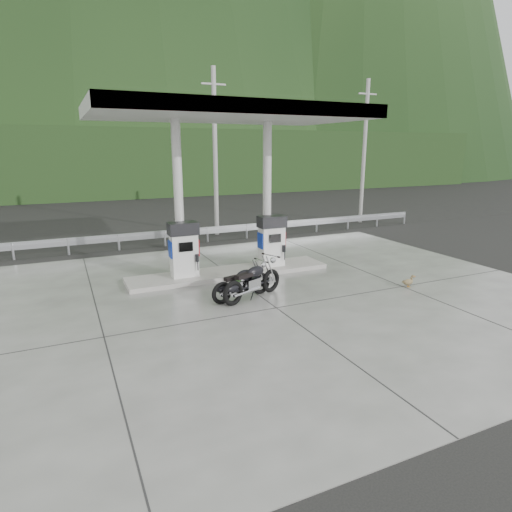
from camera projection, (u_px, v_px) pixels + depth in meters
name	position (u px, v px, depth m)	size (l,w,h in m)	color
ground	(261.00, 297.00, 12.62)	(160.00, 160.00, 0.00)	black
forecourt_apron	(261.00, 297.00, 12.62)	(18.00, 14.00, 0.02)	slate
pump_island	(230.00, 273.00, 14.80)	(7.00, 1.40, 0.15)	#99958F
gas_pump_left	(184.00, 250.00, 13.92)	(0.95, 0.55, 1.80)	silver
gas_pump_right	(272.00, 241.00, 15.21)	(0.95, 0.55, 1.80)	silver
canopy_column_left	(179.00, 199.00, 13.88)	(0.30, 0.30, 5.00)	silver
canopy_column_right	(267.00, 195.00, 15.17)	(0.30, 0.30, 5.00)	silver
canopy_roof	(228.00, 113.00, 13.51)	(8.50, 5.00, 0.40)	silver
guardrail	(186.00, 229.00, 19.50)	(26.00, 0.16, 1.42)	#9C9FA3
road	(169.00, 231.00, 22.76)	(60.00, 7.00, 0.01)	black
utility_pole_b	(215.00, 154.00, 20.82)	(0.22, 0.22, 8.00)	gray
utility_pole_c	(364.00, 153.00, 24.45)	(0.22, 0.22, 8.00)	gray
tree_band	(119.00, 163.00, 38.33)	(80.00, 6.00, 6.00)	black
forested_hills	(94.00, 177.00, 65.52)	(100.00, 40.00, 140.00)	black
motorcycle_left	(253.00, 281.00, 12.38)	(2.15, 0.68, 1.02)	black
motorcycle_right	(242.00, 283.00, 12.38)	(1.93, 0.61, 0.91)	black
duck	(408.00, 282.00, 13.46)	(0.45, 0.12, 0.32)	brown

